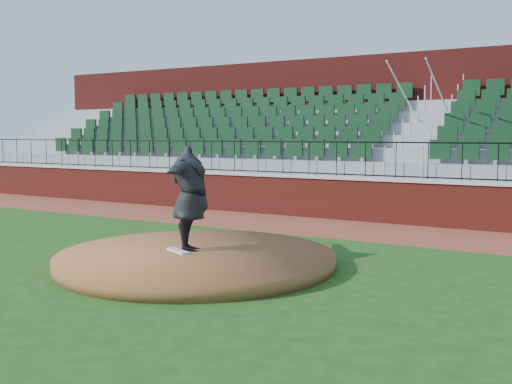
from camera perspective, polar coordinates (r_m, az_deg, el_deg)
ground at (r=11.66m, az=-3.75°, el=-6.99°), size 90.00×90.00×0.00m
warning_track at (r=16.34m, az=6.94°, el=-3.37°), size 34.00×3.20×0.01m
field_wall at (r=17.73m, az=9.02°, el=-0.75°), size 34.00×0.35×1.20m
wall_cap at (r=17.67m, az=9.05°, el=1.34°), size 34.00×0.45×0.10m
wall_railing at (r=17.64m, az=9.08°, el=3.12°), size 34.00×0.05×1.00m
seating_stands at (r=20.18m, az=11.92°, el=4.80°), size 34.00×5.10×4.60m
concourse_wall at (r=22.86m, az=14.18°, el=5.96°), size 34.00×0.50×5.50m
pitchers_mound at (r=11.67m, az=-5.72°, el=-6.38°), size 5.38×5.38×0.25m
pitching_rubber at (r=11.71m, az=-7.51°, el=-5.62°), size 0.66×0.42×0.04m
pitcher at (r=11.71m, az=-6.32°, el=-0.59°), size 1.73×2.59×2.07m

